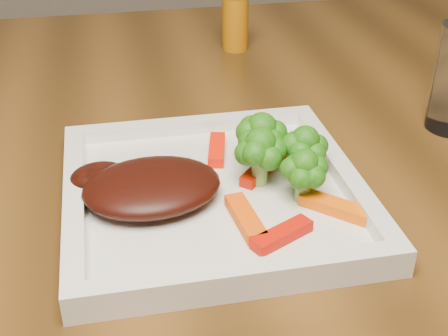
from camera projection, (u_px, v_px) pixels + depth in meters
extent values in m
cube|color=white|center=(213.00, 198.00, 0.58)|extent=(0.27, 0.27, 0.01)
ellipsoid|color=#370D08|center=(152.00, 187.00, 0.56)|extent=(0.13, 0.11, 0.03)
cube|color=red|center=(282.00, 235.00, 0.51)|extent=(0.06, 0.04, 0.01)
cube|color=#FE6304|center=(335.00, 207.00, 0.55)|extent=(0.06, 0.06, 0.01)
cube|color=#FA5104|center=(245.00, 218.00, 0.53)|extent=(0.02, 0.07, 0.01)
cube|color=#EB4703|center=(300.00, 150.00, 0.64)|extent=(0.05, 0.03, 0.01)
cube|color=#FF1A04|center=(217.00, 149.00, 0.64)|extent=(0.03, 0.06, 0.01)
cube|color=red|center=(258.00, 172.00, 0.60)|extent=(0.04, 0.05, 0.01)
cylinder|color=#B4680A|center=(235.00, 19.00, 0.91)|extent=(0.05, 0.05, 0.09)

